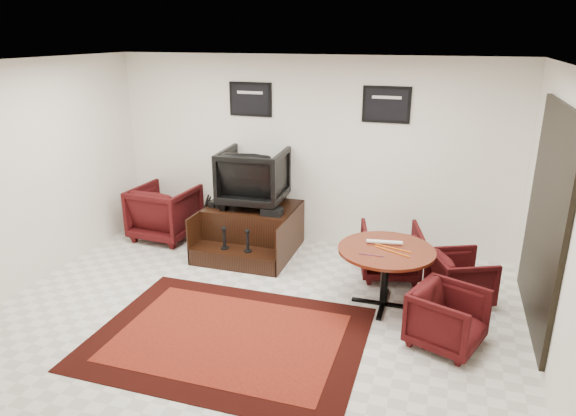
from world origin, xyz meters
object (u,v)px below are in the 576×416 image
(shine_chair, at_px, (254,174))
(armchair_side, at_px, (165,210))
(shine_podium, at_px, (251,231))
(meeting_table, at_px, (386,256))
(table_chair_corner, at_px, (448,315))
(table_chair_back, at_px, (390,248))
(table_chair_window, at_px, (461,275))

(shine_chair, distance_m, armchair_side, 1.63)
(armchair_side, bearing_deg, shine_chair, -173.38)
(shine_podium, bearing_deg, meeting_table, -26.97)
(table_chair_corner, bearing_deg, meeting_table, 70.12)
(table_chair_back, bearing_deg, meeting_table, 79.19)
(meeting_table, relative_size, table_chair_back, 1.46)
(armchair_side, xyz_separation_m, table_chair_corner, (4.30, -1.78, -0.12))
(table_chair_back, bearing_deg, armchair_side, -18.07)
(table_chair_window, bearing_deg, shine_podium, 52.80)
(table_chair_back, relative_size, table_chair_corner, 1.11)
(shine_podium, bearing_deg, shine_chair, 90.00)
(shine_chair, relative_size, table_chair_corner, 1.35)
(shine_podium, relative_size, armchair_side, 1.46)
(shine_chair, relative_size, table_chair_window, 1.39)
(table_chair_corner, bearing_deg, table_chair_window, 13.75)
(table_chair_window, distance_m, table_chair_corner, 1.03)
(armchair_side, height_order, table_chair_back, armchair_side)
(shine_podium, height_order, meeting_table, meeting_table)
(shine_podium, relative_size, shine_chair, 1.45)
(shine_chair, distance_m, table_chair_back, 2.22)
(shine_chair, xyz_separation_m, table_chair_back, (2.06, -0.37, -0.75))
(armchair_side, relative_size, table_chair_back, 1.20)
(armchair_side, height_order, meeting_table, armchair_side)
(meeting_table, height_order, table_chair_window, meeting_table)
(shine_podium, relative_size, table_chair_back, 1.75)
(table_chair_window, bearing_deg, meeting_table, 89.90)
(shine_chair, bearing_deg, armchair_side, -0.72)
(shine_chair, relative_size, armchair_side, 1.01)
(shine_podium, distance_m, armchair_side, 1.49)
(meeting_table, xyz_separation_m, table_chair_back, (-0.03, 0.84, -0.26))
(table_chair_corner, bearing_deg, armchair_side, 88.83)
(shine_chair, relative_size, table_chair_back, 1.21)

